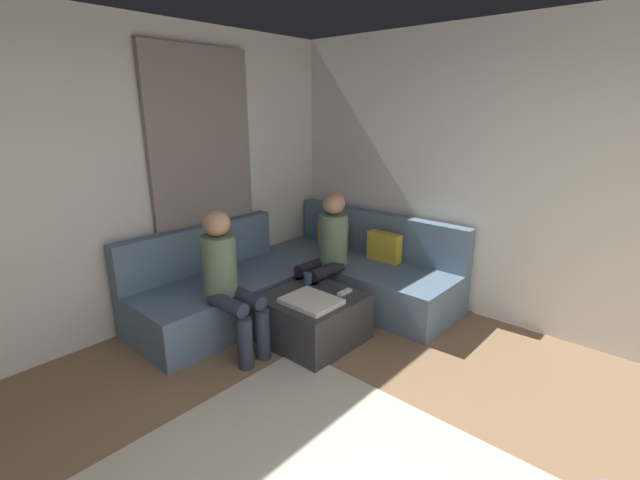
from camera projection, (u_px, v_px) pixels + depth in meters
wall_back at (575, 185)px, 3.57m from camera, size 6.00×0.12×2.70m
wall_left at (51, 191)px, 3.34m from camera, size 0.12×6.00×2.70m
curtain_panel at (205, 184)px, 4.24m from camera, size 0.06×1.10×2.50m
sectional_couch at (303, 280)px, 4.45m from camera, size 2.10×2.55×0.87m
ottoman at (312, 318)px, 3.79m from camera, size 0.76×0.76×0.42m
folded_blanket at (311, 301)px, 3.58m from camera, size 0.44×0.36×0.04m
coffee_mug at (308, 278)px, 3.99m from camera, size 0.08×0.08×0.10m
game_remote at (345, 292)px, 3.77m from camera, size 0.05×0.15×0.02m
person_on_couch_back at (327, 249)px, 4.21m from camera, size 0.30×0.60×1.20m
person_on_couch_side at (227, 277)px, 3.51m from camera, size 0.60×0.30×1.20m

